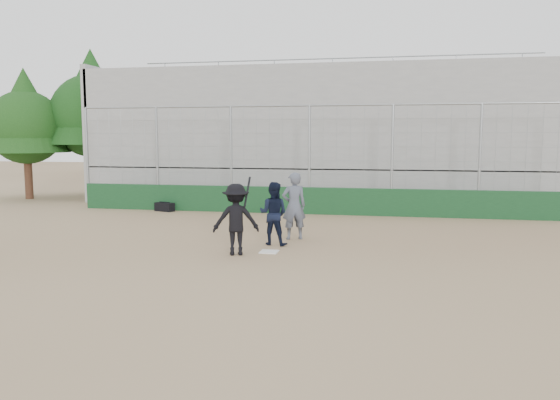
% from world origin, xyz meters
% --- Properties ---
extents(ground, '(90.00, 90.00, 0.00)m').
position_xyz_m(ground, '(0.00, 0.00, 0.00)').
color(ground, brown).
rests_on(ground, ground).
extents(home_plate, '(0.44, 0.44, 0.02)m').
position_xyz_m(home_plate, '(0.00, 0.00, 0.01)').
color(home_plate, white).
rests_on(home_plate, ground).
extents(backstop, '(18.10, 0.25, 4.04)m').
position_xyz_m(backstop, '(0.00, 7.00, 0.96)').
color(backstop, '#12381B').
rests_on(backstop, ground).
extents(bleachers, '(20.25, 6.70, 6.98)m').
position_xyz_m(bleachers, '(0.00, 11.95, 2.92)').
color(bleachers, gray).
rests_on(bleachers, ground).
extents(tree_left, '(4.48, 4.48, 7.00)m').
position_xyz_m(tree_left, '(-11.00, 11.00, 4.39)').
color(tree_left, '#3D2916').
rests_on(tree_left, ground).
extents(tree_right, '(3.84, 3.84, 6.00)m').
position_xyz_m(tree_right, '(-13.50, 9.50, 3.76)').
color(tree_right, '#3B2115').
rests_on(tree_right, ground).
extents(batter_at_plate, '(1.26, 0.94, 1.89)m').
position_xyz_m(batter_at_plate, '(-0.73, -0.42, 0.87)').
color(batter_at_plate, black).
rests_on(batter_at_plate, ground).
extents(catcher_crouched, '(0.94, 0.80, 1.14)m').
position_xyz_m(catcher_crouched, '(-0.08, 0.92, 0.57)').
color(catcher_crouched, black).
rests_on(catcher_crouched, ground).
extents(umpire, '(0.81, 0.69, 1.69)m').
position_xyz_m(umpire, '(0.31, 1.85, 0.85)').
color(umpire, '#505665').
rests_on(umpire, ground).
extents(equipment_bag, '(0.84, 0.58, 0.37)m').
position_xyz_m(equipment_bag, '(-5.58, 6.63, 0.17)').
color(equipment_bag, black).
rests_on(equipment_bag, ground).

